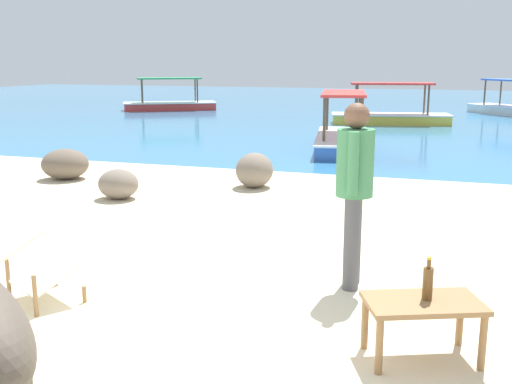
{
  "coord_description": "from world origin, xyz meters",
  "views": [
    {
      "loc": [
        1.97,
        -3.41,
        2.01
      ],
      "look_at": [
        -0.09,
        3.0,
        0.55
      ],
      "focal_mm": 42.86,
      "sensor_mm": 36.0,
      "label": 1
    }
  ],
  "objects_px": {
    "person_standing": "(355,181)",
    "boat_blue": "(342,137)",
    "bottle": "(428,282)",
    "boat_red": "(170,103)",
    "low_bench_table": "(423,310)",
    "boat_yellow": "(391,115)",
    "deck_chair_near": "(25,260)"
  },
  "relations": [
    {
      "from": "bottle",
      "to": "deck_chair_near",
      "type": "bearing_deg",
      "value": -178.81
    },
    {
      "from": "bottle",
      "to": "deck_chair_near",
      "type": "height_order",
      "value": "bottle"
    },
    {
      "from": "low_bench_table",
      "to": "deck_chair_near",
      "type": "height_order",
      "value": "deck_chair_near"
    },
    {
      "from": "boat_red",
      "to": "boat_yellow",
      "type": "relative_size",
      "value": 0.98
    },
    {
      "from": "deck_chair_near",
      "to": "boat_yellow",
      "type": "distance_m",
      "value": 15.88
    },
    {
      "from": "boat_red",
      "to": "boat_blue",
      "type": "bearing_deg",
      "value": -75.83
    },
    {
      "from": "deck_chair_near",
      "to": "person_standing",
      "type": "relative_size",
      "value": 0.57
    },
    {
      "from": "bottle",
      "to": "boat_yellow",
      "type": "height_order",
      "value": "boat_yellow"
    },
    {
      "from": "bottle",
      "to": "boat_yellow",
      "type": "xyz_separation_m",
      "value": [
        -1.78,
        15.75,
        -0.28
      ]
    },
    {
      "from": "person_standing",
      "to": "boat_blue",
      "type": "relative_size",
      "value": 0.42
    },
    {
      "from": "boat_yellow",
      "to": "low_bench_table",
      "type": "bearing_deg",
      "value": -95.14
    },
    {
      "from": "low_bench_table",
      "to": "boat_blue",
      "type": "bearing_deg",
      "value": 80.55
    },
    {
      "from": "deck_chair_near",
      "to": "boat_red",
      "type": "height_order",
      "value": "boat_red"
    },
    {
      "from": "low_bench_table",
      "to": "boat_red",
      "type": "distance_m",
      "value": 21.46
    },
    {
      "from": "low_bench_table",
      "to": "bottle",
      "type": "height_order",
      "value": "bottle"
    },
    {
      "from": "boat_yellow",
      "to": "boat_red",
      "type": "bearing_deg",
      "value": 151.32
    },
    {
      "from": "person_standing",
      "to": "boat_blue",
      "type": "bearing_deg",
      "value": -83.93
    },
    {
      "from": "low_bench_table",
      "to": "person_standing",
      "type": "bearing_deg",
      "value": 96.28
    },
    {
      "from": "deck_chair_near",
      "to": "boat_yellow",
      "type": "height_order",
      "value": "boat_yellow"
    },
    {
      "from": "bottle",
      "to": "boat_red",
      "type": "xyz_separation_m",
      "value": [
        -10.79,
        18.54,
        -0.28
      ]
    },
    {
      "from": "bottle",
      "to": "deck_chair_near",
      "type": "distance_m",
      "value": 3.14
    },
    {
      "from": "low_bench_table",
      "to": "bottle",
      "type": "relative_size",
      "value": 2.94
    },
    {
      "from": "low_bench_table",
      "to": "boat_red",
      "type": "xyz_separation_m",
      "value": [
        -10.77,
        18.56,
        -0.1
      ]
    },
    {
      "from": "bottle",
      "to": "boat_red",
      "type": "distance_m",
      "value": 21.45
    },
    {
      "from": "bottle",
      "to": "person_standing",
      "type": "xyz_separation_m",
      "value": [
        -0.68,
        1.19,
        0.41
      ]
    },
    {
      "from": "person_standing",
      "to": "boat_yellow",
      "type": "bearing_deg",
      "value": -90.07
    },
    {
      "from": "boat_red",
      "to": "bottle",
      "type": "bearing_deg",
      "value": -89.69
    },
    {
      "from": "low_bench_table",
      "to": "boat_yellow",
      "type": "relative_size",
      "value": 0.23
    },
    {
      "from": "bottle",
      "to": "boat_yellow",
      "type": "distance_m",
      "value": 15.86
    },
    {
      "from": "bottle",
      "to": "boat_red",
      "type": "bearing_deg",
      "value": 120.21
    },
    {
      "from": "boat_yellow",
      "to": "bottle",
      "type": "bearing_deg",
      "value": -95.07
    },
    {
      "from": "person_standing",
      "to": "boat_blue",
      "type": "distance_m",
      "value": 8.7
    }
  ]
}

